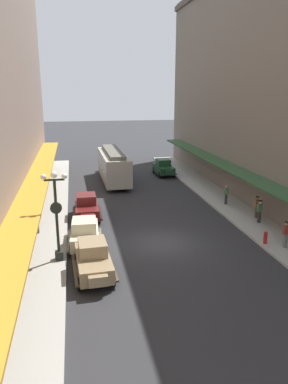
% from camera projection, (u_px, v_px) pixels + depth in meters
% --- Properties ---
extents(ground_plane, '(200.00, 200.00, 0.00)m').
position_uv_depth(ground_plane, '(162.00, 243.00, 23.75)').
color(ground_plane, '#2D2D30').
extents(sidewalk_left, '(3.00, 60.00, 0.15)m').
position_uv_depth(sidewalk_left, '(42.00, 251.00, 22.36)').
color(sidewalk_left, '#A8A59E').
rests_on(sidewalk_left, ground).
extents(sidewalk_right, '(3.00, 60.00, 0.15)m').
position_uv_depth(sidewalk_right, '(268.00, 234.00, 25.10)').
color(sidewalk_right, '#A8A59E').
rests_on(sidewalk_right, ground).
extents(parked_car_0, '(2.31, 4.32, 1.84)m').
position_uv_depth(parked_car_0, '(93.00, 258.00, 19.44)').
color(parked_car_0, '#997F5B').
rests_on(parked_car_0, ground).
extents(parked_car_1, '(2.22, 4.29, 1.84)m').
position_uv_depth(parked_car_1, '(164.00, 167.00, 42.62)').
color(parked_car_1, '#193D23').
rests_on(parked_car_1, ground).
extents(parked_car_2, '(2.16, 4.27, 1.84)m').
position_uv_depth(parked_car_2, '(87.00, 206.00, 28.15)').
color(parked_car_2, '#591919').
rests_on(parked_car_2, ground).
extents(parked_car_3, '(2.28, 4.31, 1.84)m').
position_uv_depth(parked_car_3, '(85.00, 232.00, 23.07)').
color(parked_car_3, beige).
rests_on(parked_car_3, ground).
extents(streetcar, '(2.65, 9.63, 3.46)m').
position_uv_depth(streetcar, '(113.00, 165.00, 39.12)').
color(streetcar, '#ADA899').
rests_on(streetcar, ground).
extents(lamp_post_with_clock, '(1.42, 0.44, 5.16)m').
position_uv_depth(lamp_post_with_clock, '(56.00, 212.00, 20.39)').
color(lamp_post_with_clock, black).
rests_on(lamp_post_with_clock, sidewalk_left).
extents(fire_hydrant, '(0.24, 0.24, 0.82)m').
position_uv_depth(fire_hydrant, '(265.00, 237.00, 23.21)').
color(fire_hydrant, '#B21E19').
rests_on(fire_hydrant, sidewalk_right).
extents(pedestrian_0, '(0.36, 0.28, 1.67)m').
position_uv_depth(pedestrian_0, '(35.00, 201.00, 29.21)').
color(pedestrian_0, '#2D2D33').
rests_on(pedestrian_0, sidewalk_left).
extents(pedestrian_1, '(0.36, 0.24, 1.64)m').
position_uv_depth(pedestrian_1, '(37.00, 221.00, 24.82)').
color(pedestrian_1, '#4C4238').
rests_on(pedestrian_1, sidewalk_left).
extents(pedestrian_2, '(0.36, 0.28, 1.67)m').
position_uv_depth(pedestrian_2, '(260.00, 211.00, 26.82)').
color(pedestrian_2, '#2D2D33').
rests_on(pedestrian_2, sidewalk_right).
extents(pedestrian_3, '(0.36, 0.28, 1.67)m').
position_uv_depth(pedestrian_3, '(257.00, 207.00, 27.83)').
color(pedestrian_3, '#4C4238').
rests_on(pedestrian_3, sidewalk_right).
extents(pedestrian_4, '(0.36, 0.24, 1.64)m').
position_uv_depth(pedestrian_4, '(226.00, 195.00, 31.19)').
color(pedestrian_4, '#2D2D33').
rests_on(pedestrian_4, sidewalk_right).
extents(pedestrian_5, '(0.36, 0.28, 1.67)m').
position_uv_depth(pedestrian_5, '(286.00, 234.00, 22.54)').
color(pedestrian_5, slate).
rests_on(pedestrian_5, sidewalk_right).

